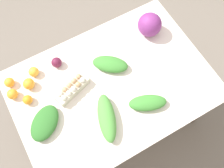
{
  "coord_description": "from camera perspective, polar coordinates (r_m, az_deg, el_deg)",
  "views": [
    {
      "loc": [
        -0.33,
        -0.59,
        2.38
      ],
      "look_at": [
        0.0,
        0.0,
        0.75
      ],
      "focal_mm": 40.0,
      "sensor_mm": 36.0,
      "label": 1
    }
  ],
  "objects": [
    {
      "name": "orange_3",
      "position": [
        1.9,
        -22.41,
        0.34
      ],
      "size": [
        0.07,
        0.07,
        0.07
      ],
      "primitive_type": "sphere",
      "color": "orange",
      "rests_on": "dining_table"
    },
    {
      "name": "orange_0",
      "position": [
        1.87,
        -17.46,
        2.68
      ],
      "size": [
        0.07,
        0.07,
        0.07
      ],
      "primitive_type": "sphere",
      "color": "#F9A833",
      "rests_on": "dining_table"
    },
    {
      "name": "greens_bunch_scallion",
      "position": [
        1.72,
        8.16,
        -4.28
      ],
      "size": [
        0.28,
        0.21,
        0.07
      ],
      "primitive_type": "ellipsoid",
      "rotation": [
        0.0,
        0.0,
        5.87
      ],
      "color": "#3D8433",
      "rests_on": "dining_table"
    },
    {
      "name": "orange_2",
      "position": [
        1.8,
        -18.71,
        -3.44
      ],
      "size": [
        0.07,
        0.07,
        0.07
      ],
      "primitive_type": "sphere",
      "color": "orange",
      "rests_on": "dining_table"
    },
    {
      "name": "dining_table",
      "position": [
        1.86,
        0.0,
        -1.25
      ],
      "size": [
        1.42,
        0.99,
        0.73
      ],
      "color": "silver",
      "rests_on": "ground_plane"
    },
    {
      "name": "egg_carton",
      "position": [
        1.75,
        -9.18,
        -1.01
      ],
      "size": [
        0.27,
        0.17,
        0.09
      ],
      "rotation": [
        0.0,
        0.0,
        0.31
      ],
      "color": "beige",
      "rests_on": "dining_table"
    },
    {
      "name": "beet_root",
      "position": [
        1.86,
        -12.55,
        4.83
      ],
      "size": [
        0.08,
        0.08,
        0.08
      ],
      "primitive_type": "sphere",
      "color": "#5B1933",
      "rests_on": "dining_table"
    },
    {
      "name": "ground_plane",
      "position": [
        2.48,
        0.0,
        -6.7
      ],
      "size": [
        8.0,
        8.0,
        0.0
      ],
      "primitive_type": "plane",
      "color": "#70665B"
    },
    {
      "name": "greens_bunch_chard",
      "position": [
        1.72,
        -15.12,
        -8.59
      ],
      "size": [
        0.3,
        0.29,
        0.07
      ],
      "primitive_type": "ellipsoid",
      "rotation": [
        0.0,
        0.0,
        3.86
      ],
      "color": "#2D6B28",
      "rests_on": "dining_table"
    },
    {
      "name": "greens_bunch_kale",
      "position": [
        1.66,
        -1.21,
        -7.74
      ],
      "size": [
        0.22,
        0.35,
        0.09
      ],
      "primitive_type": "ellipsoid",
      "rotation": [
        0.0,
        0.0,
        4.38
      ],
      "color": "#4C933D",
      "rests_on": "dining_table"
    },
    {
      "name": "cabbage_purple",
      "position": [
        1.95,
        8.61,
        13.26
      ],
      "size": [
        0.18,
        0.18,
        0.18
      ],
      "primitive_type": "sphere",
      "color": "#7A2D75",
      "rests_on": "dining_table"
    },
    {
      "name": "orange_4",
      "position": [
        1.84,
        -18.48,
        0.03
      ],
      "size": [
        0.08,
        0.08,
        0.08
      ],
      "primitive_type": "sphere",
      "color": "orange",
      "rests_on": "dining_table"
    },
    {
      "name": "greens_bunch_dandelion",
      "position": [
        1.81,
        -0.4,
        4.54
      ],
      "size": [
        0.28,
        0.26,
        0.08
      ],
      "primitive_type": "ellipsoid",
      "rotation": [
        0.0,
        0.0,
        5.58
      ],
      "color": "#3D8433",
      "rests_on": "dining_table"
    },
    {
      "name": "orange_1",
      "position": [
        1.85,
        -21.8,
        -2.16
      ],
      "size": [
        0.07,
        0.07,
        0.07
      ],
      "primitive_type": "sphere",
      "color": "orange",
      "rests_on": "dining_table"
    }
  ]
}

